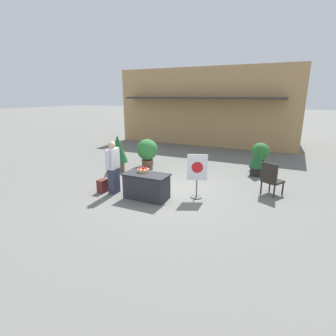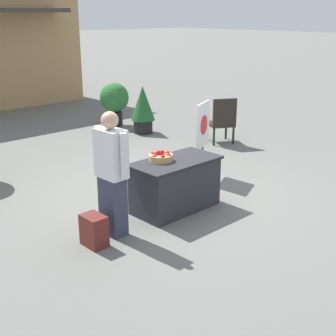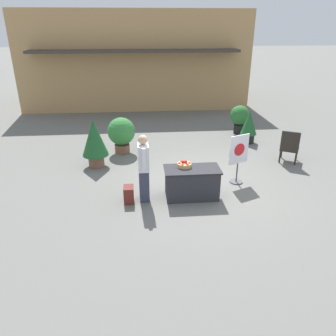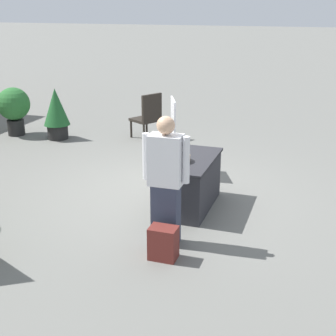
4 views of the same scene
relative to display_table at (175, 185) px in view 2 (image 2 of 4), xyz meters
name	(u,v)px [view 2 (image 2 of 4)]	position (x,y,z in m)	size (l,w,h in m)	color
ground_plane	(169,193)	(0.39, 0.54, -0.40)	(120.00, 120.00, 0.00)	slate
display_table	(175,185)	(0.00, 0.00, 0.00)	(1.39, 0.72, 0.79)	#2D2D33
apple_basket	(161,157)	(-0.18, 0.13, 0.45)	(0.36, 0.36, 0.16)	tan
person_visitor	(112,174)	(-1.20, -0.04, 0.47)	(0.27, 0.61, 1.70)	#33384C
backpack	(94,231)	(-1.60, -0.14, -0.19)	(0.24, 0.34, 0.42)	maroon
poster_board	(203,136)	(1.38, 0.71, 0.37)	(0.58, 0.36, 1.38)	#4C4C51
patio_chair	(222,119)	(3.41, 1.97, 0.17)	(0.75, 0.75, 1.06)	#28231E
potted_plant_near_left	(114,100)	(2.70, 5.08, 0.29)	(0.76, 0.76, 1.13)	black
potted_plant_far_left	(143,108)	(2.73, 3.96, 0.24)	(0.60, 0.60, 1.17)	black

